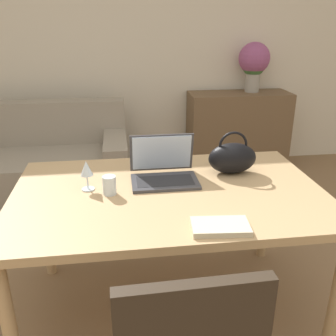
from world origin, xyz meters
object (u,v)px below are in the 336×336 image
Objects in this scene: drinking_glass at (109,185)px; handbag at (232,158)px; wine_glass at (87,170)px; couch at (28,167)px; flower_vase at (254,62)px; laptop at (163,168)px.

handbag is at bearing 15.26° from drinking_glass.
wine_glass is at bearing 148.97° from drinking_glass.
wine_glass is (0.67, -1.57, 0.57)m from couch.
couch is 11.78× the size of wine_glass.
drinking_glass is at bearing -31.03° from wine_glass.
couch is at bearing -167.65° from flower_vase.
couch is 2.43m from flower_vase.
drinking_glass is 2.59m from flower_vase.
laptop reaches higher than drinking_glass.
laptop is 0.38m from handbag.
drinking_glass is at bearing -124.52° from flower_vase.
handbag is (0.38, 0.03, 0.03)m from laptop.
couch is 1.79m from wine_glass.
couch is 3.59× the size of flower_vase.
drinking_glass is 0.69m from handbag.
handbag is 2.11m from flower_vase.
drinking_glass is 0.35× the size of handbag.
couch is 1.88m from drinking_glass.
handbag is at bearing 8.57° from wine_glass.
flower_vase reaches higher than couch.
laptop is 0.40m from wine_glass.
flower_vase is (0.79, 1.94, 0.29)m from handbag.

